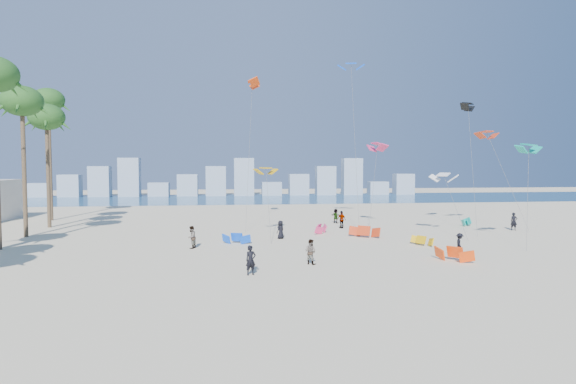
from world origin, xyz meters
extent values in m
plane|color=beige|center=(0.00, 0.00, 0.00)|extent=(220.00, 220.00, 0.00)
plane|color=navy|center=(0.00, 72.00, 0.01)|extent=(220.00, 220.00, 0.00)
imported|color=black|center=(-0.78, 4.60, 0.92)|extent=(0.79, 0.65, 1.85)
imported|color=gray|center=(3.46, 7.30, 0.87)|extent=(1.07, 1.05, 1.74)
imported|color=black|center=(2.66, 18.81, 0.85)|extent=(0.97, 0.96, 1.70)
imported|color=gray|center=(10.02, 25.36, 0.94)|extent=(1.03, 1.15, 1.88)
imported|color=black|center=(15.54, 9.68, 0.79)|extent=(0.93, 1.17, 1.59)
imported|color=gray|center=(10.43, 29.84, 0.84)|extent=(1.34, 1.55, 1.68)
imported|color=black|center=(27.51, 21.37, 0.93)|extent=(0.76, 0.59, 1.86)
imported|color=gray|center=(-5.15, 14.61, 0.92)|extent=(0.99, 1.10, 1.85)
cylinder|color=#595959|center=(1.49, 18.37, 3.28)|extent=(0.10, 4.65, 6.57)
cylinder|color=#595959|center=(12.52, 22.12, 4.54)|extent=(2.39, 4.68, 9.10)
cylinder|color=#595959|center=(22.14, 11.26, 4.27)|extent=(1.64, 2.46, 8.55)
cylinder|color=#595959|center=(0.12, 26.30, 8.15)|extent=(1.06, 5.22, 16.31)
cylinder|color=#595959|center=(22.02, 19.97, 6.60)|extent=(1.12, 4.50, 13.21)
cylinder|color=#595959|center=(19.02, 17.44, 2.95)|extent=(0.55, 4.15, 5.92)
cylinder|color=#595959|center=(11.10, 24.04, 9.00)|extent=(0.54, 5.72, 18.01)
cylinder|color=#595959|center=(27.14, 22.16, 5.22)|extent=(2.75, 3.92, 10.46)
cylinder|color=brown|center=(-21.26, 23.00, 6.41)|extent=(0.40, 0.40, 12.82)
ellipsoid|color=#23551E|center=(-21.26, 23.00, 12.82)|extent=(3.80, 3.80, 2.85)
cylinder|color=brown|center=(-21.62, 30.00, 6.02)|extent=(0.40, 0.40, 12.04)
ellipsoid|color=#23551E|center=(-21.62, 30.00, 12.04)|extent=(3.80, 3.80, 2.85)
cylinder|color=brown|center=(-23.84, 37.00, 7.39)|extent=(0.40, 0.40, 14.79)
ellipsoid|color=#23551E|center=(-23.84, 37.00, 14.79)|extent=(3.80, 3.80, 2.85)
cube|color=#9EADBF|center=(-42.00, 82.00, 1.50)|extent=(4.40, 3.00, 3.00)
cube|color=#9EADBF|center=(-35.80, 82.00, 2.40)|extent=(4.40, 3.00, 4.80)
cube|color=#9EADBF|center=(-29.60, 82.00, 3.30)|extent=(4.40, 3.00, 6.60)
cube|color=#9EADBF|center=(-23.40, 82.00, 4.20)|extent=(4.40, 3.00, 8.40)
cube|color=#9EADBF|center=(-17.20, 82.00, 1.50)|extent=(4.40, 3.00, 3.00)
cube|color=#9EADBF|center=(-11.00, 82.00, 2.40)|extent=(4.40, 3.00, 4.80)
cube|color=#9EADBF|center=(-4.80, 82.00, 3.30)|extent=(4.40, 3.00, 6.60)
cube|color=#9EADBF|center=(1.40, 82.00, 4.20)|extent=(4.40, 3.00, 8.40)
cube|color=#9EADBF|center=(7.60, 82.00, 1.50)|extent=(4.40, 3.00, 3.00)
cube|color=#9EADBF|center=(13.80, 82.00, 2.40)|extent=(4.40, 3.00, 4.80)
cube|color=#9EADBF|center=(20.00, 82.00, 3.30)|extent=(4.40, 3.00, 6.60)
cube|color=#9EADBF|center=(26.20, 82.00, 4.20)|extent=(4.40, 3.00, 8.40)
cube|color=#9EADBF|center=(32.40, 82.00, 1.50)|extent=(4.40, 3.00, 3.00)
cube|color=#9EADBF|center=(38.60, 82.00, 2.40)|extent=(4.40, 3.00, 4.80)
camera|label=1|loc=(-2.14, -24.61, 6.82)|focal=29.61mm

